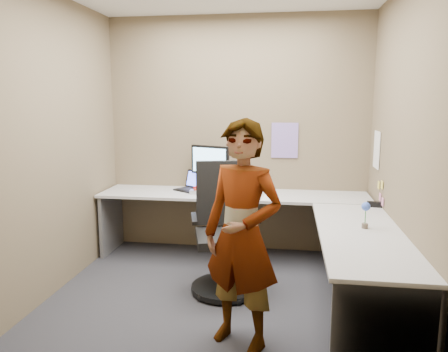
% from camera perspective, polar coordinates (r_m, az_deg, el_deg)
% --- Properties ---
extents(ground, '(3.00, 3.00, 0.00)m').
position_cam_1_polar(ground, '(4.15, -0.62, -15.02)').
color(ground, '#232227').
rests_on(ground, ground).
extents(wall_back, '(3.00, 0.00, 3.00)m').
position_cam_1_polar(wall_back, '(5.07, 1.70, 5.33)').
color(wall_back, brown).
rests_on(wall_back, ground).
extents(wall_right, '(0.00, 2.70, 2.70)m').
position_cam_1_polar(wall_right, '(3.85, 22.00, 3.22)').
color(wall_right, brown).
rests_on(wall_right, ground).
extents(wall_left, '(0.00, 2.70, 2.70)m').
position_cam_1_polar(wall_left, '(4.29, -20.87, 3.90)').
color(wall_left, brown).
rests_on(wall_left, ground).
extents(desk, '(2.98, 2.58, 0.73)m').
position_cam_1_polar(desk, '(4.27, 6.03, -5.95)').
color(desk, '#AFAFAF').
rests_on(desk, ground).
extents(paper_ream, '(0.37, 0.32, 0.06)m').
position_cam_1_polar(paper_ream, '(4.93, -1.86, -1.73)').
color(paper_ream, red).
rests_on(paper_ream, desk).
extents(monitor, '(0.46, 0.24, 0.46)m').
position_cam_1_polar(monitor, '(4.90, -1.85, 1.78)').
color(monitor, black).
rests_on(monitor, paper_ream).
extents(laptop, '(0.40, 0.38, 0.22)m').
position_cam_1_polar(laptop, '(5.03, -4.18, -1.22)').
color(laptop, black).
rests_on(laptop, desk).
extents(trackball_mouse, '(0.12, 0.08, 0.07)m').
position_cam_1_polar(trackball_mouse, '(4.82, -3.76, -2.07)').
color(trackball_mouse, '#B7B7BC').
rests_on(trackball_mouse, desk).
extents(origami, '(0.10, 0.10, 0.06)m').
position_cam_1_polar(origami, '(4.59, 5.54, -2.65)').
color(origami, white).
rests_on(origami, desk).
extents(stapler, '(0.15, 0.06, 0.05)m').
position_cam_1_polar(stapler, '(4.46, 19.13, -3.52)').
color(stapler, black).
rests_on(stapler, desk).
extents(flower, '(0.07, 0.07, 0.22)m').
position_cam_1_polar(flower, '(3.68, 18.02, -4.37)').
color(flower, brown).
rests_on(flower, desk).
extents(calendar_purple, '(0.30, 0.01, 0.40)m').
position_cam_1_polar(calendar_purple, '(5.03, 7.93, 4.63)').
color(calendar_purple, '#846BB7').
rests_on(calendar_purple, wall_back).
extents(calendar_white, '(0.01, 0.28, 0.38)m').
position_cam_1_polar(calendar_white, '(4.73, 19.32, 3.25)').
color(calendar_white, white).
rests_on(calendar_white, wall_right).
extents(sticky_note_a, '(0.01, 0.07, 0.07)m').
position_cam_1_polar(sticky_note_a, '(4.44, 19.93, -1.11)').
color(sticky_note_a, '#F2E059').
rests_on(sticky_note_a, wall_right).
extents(sticky_note_b, '(0.01, 0.07, 0.07)m').
position_cam_1_polar(sticky_note_b, '(4.51, 19.71, -2.61)').
color(sticky_note_b, pink).
rests_on(sticky_note_b, wall_right).
extents(sticky_note_c, '(0.01, 0.07, 0.07)m').
position_cam_1_polar(sticky_note_c, '(4.40, 20.00, -3.20)').
color(sticky_note_c, pink).
rests_on(sticky_note_c, wall_right).
extents(sticky_note_d, '(0.01, 0.07, 0.07)m').
position_cam_1_polar(sticky_note_d, '(4.59, 19.55, -1.13)').
color(sticky_note_d, '#F2E059').
rests_on(sticky_note_d, wall_right).
extents(office_chair, '(0.66, 0.64, 1.17)m').
position_cam_1_polar(office_chair, '(4.06, 0.00, -8.34)').
color(office_chair, black).
rests_on(office_chair, ground).
extents(person, '(0.70, 0.60, 1.63)m').
position_cam_1_polar(person, '(3.08, 2.39, -7.75)').
color(person, '#999399').
rests_on(person, ground).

